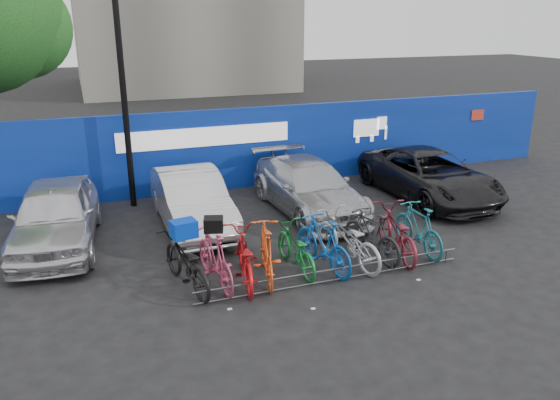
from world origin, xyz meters
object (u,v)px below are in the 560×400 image
car_0 (55,215)px  bike_5 (323,244)px  bike_1 (215,258)px  lamppost (123,85)px  bike_7 (372,235)px  bike_3 (267,252)px  bike_6 (347,239)px  bike_0 (186,263)px  bike_4 (295,249)px  car_1 (192,200)px  bike_2 (244,258)px  car_3 (429,175)px  bike_9 (418,228)px  car_2 (309,187)px  bike_rack (334,275)px  bike_8 (396,232)px

car_0 → bike_5: bearing=-26.2°
bike_1 → bike_5: 2.23m
lamppost → bike_7: (4.40, -5.28, -2.73)m
bike_3 → bike_5: (1.22, 0.01, -0.00)m
bike_1 → bike_6: size_ratio=0.90×
bike_0 → bike_4: 2.23m
car_1 → bike_2: (0.35, -3.29, -0.17)m
car_1 → bike_5: bearing=-59.0°
car_1 → bike_0: size_ratio=2.08×
bike_0 → car_3: bearing=-170.1°
bike_9 → bike_4: bearing=-1.9°
car_2 → bike_5: (-1.10, -3.33, -0.10)m
bike_2 → bike_3: (0.45, -0.01, 0.05)m
car_0 → bike_1: size_ratio=2.31×
bike_1 → bike_2: (0.56, -0.10, -0.04)m
bike_3 → bike_4: bearing=-152.6°
bike_3 → bike_9: size_ratio=1.04×
bike_7 → bike_5: bearing=-5.8°
bike_rack → car_2: size_ratio=1.22×
bike_1 → bike_7: bike_1 is taller
car_1 → car_2: bearing=0.2°
bike_8 → bike_4: bearing=6.9°
car_0 → bike_0: car_0 is taller
car_0 → bike_0: size_ratio=2.14×
car_0 → bike_7: (6.28, -3.05, -0.20)m
bike_8 → bike_7: bearing=4.2°
bike_7 → bike_0: bearing=-12.1°
bike_1 → bike_9: 4.54m
lamppost → bike_rack: lamppost is taller
lamppost → bike_rack: 7.48m
car_2 → bike_7: bearing=-90.7°
bike_4 → bike_8: (2.29, -0.11, 0.07)m
bike_rack → bike_2: bearing=159.6°
car_1 → bike_7: size_ratio=2.33×
bike_2 → bike_9: bike_9 is taller
bike_0 → bike_4: bike_0 is taller
car_0 → bike_4: car_0 is taller
lamppost → car_3: (7.96, -2.20, -2.60)m
bike_2 → bike_9: (3.99, 0.08, 0.03)m
bike_7 → car_0: bearing=-37.5°
bike_6 → car_2: bearing=-111.1°
car_0 → bike_5: size_ratio=2.28×
bike_rack → bike_0: size_ratio=2.79×
bike_4 → bike_6: bearing=172.3°
bike_2 → car_3: bearing=-143.6°
car_0 → bike_7: bearing=-20.3°
bike_8 → bike_1: bearing=9.0°
car_2 → car_3: size_ratio=0.95×
lamppost → bike_0: 5.93m
bike_0 → bike_5: 2.78m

